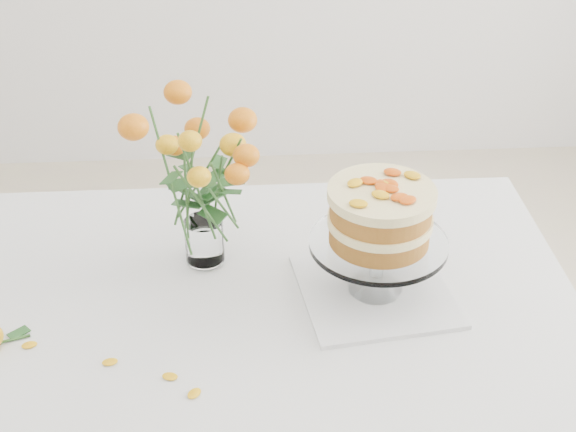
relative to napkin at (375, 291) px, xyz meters
name	(u,v)px	position (x,y,z in m)	size (l,w,h in m)	color
table	(190,355)	(-0.34, -0.06, -0.09)	(1.43, 0.93, 0.76)	tan
napkin	(375,291)	(0.00, 0.00, 0.00)	(0.27, 0.27, 0.01)	silver
cake_stand	(380,221)	(0.00, 0.00, 0.15)	(0.25, 0.25, 0.22)	white
rose_vase	(199,162)	(-0.31, 0.12, 0.21)	(0.29, 0.29, 0.37)	white
stray_petal_a	(110,362)	(-0.46, -0.16, 0.00)	(0.03, 0.02, 0.00)	#F3AD0F
stray_petal_b	(170,377)	(-0.36, -0.20, 0.00)	(0.03, 0.02, 0.00)	#F3AD0F
stray_petal_c	(194,394)	(-0.32, -0.24, 0.00)	(0.03, 0.02, 0.00)	#F3AD0F
stray_petal_d	(29,345)	(-0.60, -0.11, 0.00)	(0.03, 0.02, 0.00)	#F3AD0F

